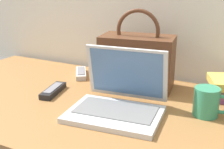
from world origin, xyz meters
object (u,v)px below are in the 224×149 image
(coffee_mug, at_px, (207,102))
(handbag, at_px, (137,60))
(laptop, at_px, (119,99))
(remote_control_near, at_px, (54,90))
(remote_control_far, at_px, (81,73))

(coffee_mug, bearing_deg, handbag, 154.37)
(laptop, height_order, remote_control_near, laptop)
(laptop, bearing_deg, remote_control_far, 140.30)
(laptop, height_order, coffee_mug, laptop)
(laptop, distance_m, coffee_mug, 0.30)
(coffee_mug, xyz_separation_m, remote_control_far, (-0.61, 0.17, -0.04))
(coffee_mug, relative_size, handbag, 0.38)
(coffee_mug, relative_size, remote_control_far, 0.78)
(remote_control_far, xyz_separation_m, handbag, (0.29, -0.02, 0.10))
(laptop, height_order, remote_control_far, laptop)
(remote_control_near, bearing_deg, handbag, 39.30)
(coffee_mug, height_order, remote_control_far, coffee_mug)
(coffee_mug, xyz_separation_m, remote_control_near, (-0.59, -0.07, -0.04))
(laptop, relative_size, remote_control_far, 2.09)
(laptop, distance_m, handbag, 0.27)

